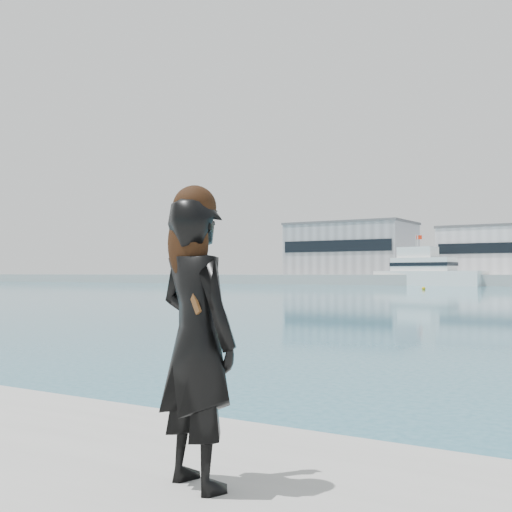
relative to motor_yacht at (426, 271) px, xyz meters
The scene contains 6 objects.
warehouse_grey_left 27.17m from the motor_yacht, 144.27° to the left, with size 26.52×16.36×11.50m.
warehouse_white 19.71m from the motor_yacht, 53.94° to the left, with size 24.48×15.35×9.50m.
flagpole_left 10.49m from the motor_yacht, 117.96° to the left, with size 1.28×0.16×8.00m.
motor_yacht is the anchor object (origin of this frame).
buoy_far 32.75m from the motor_yacht, 73.41° to the right, with size 0.50×0.50×0.50m, color #DCAE0B.
woman 117.93m from the motor_yacht, 73.49° to the right, with size 0.76×0.61×1.91m.
Camera 1 is at (2.63, -3.88, 2.13)m, focal length 45.00 mm.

